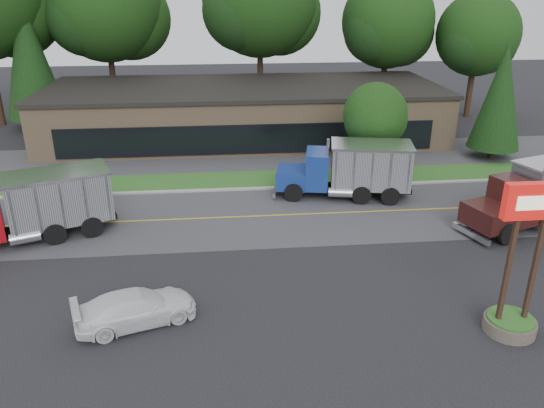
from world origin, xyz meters
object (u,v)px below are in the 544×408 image
(dump_truck_red, at_px, (34,205))
(dump_truck_blue, at_px, (352,168))
(bilo_sign, at_px, (518,284))
(rally_car, at_px, (136,308))
(dump_truck_maroon, at_px, (543,192))

(dump_truck_red, relative_size, dump_truck_blue, 1.07)
(bilo_sign, distance_m, rally_car, 14.20)
(dump_truck_maroon, bearing_deg, dump_truck_blue, -46.53)
(bilo_sign, relative_size, dump_truck_maroon, 0.69)
(bilo_sign, relative_size, dump_truck_red, 0.67)
(dump_truck_maroon, relative_size, rally_car, 1.89)
(dump_truck_blue, xyz_separation_m, rally_car, (-11.24, -12.04, -1.14))
(bilo_sign, height_order, dump_truck_blue, bilo_sign)
(bilo_sign, xyz_separation_m, dump_truck_red, (-19.98, 9.91, -0.22))
(bilo_sign, distance_m, dump_truck_red, 22.31)
(bilo_sign, height_order, dump_truck_maroon, bilo_sign)
(dump_truck_blue, bearing_deg, bilo_sign, 112.51)
(bilo_sign, bearing_deg, rally_car, 172.22)
(bilo_sign, bearing_deg, dump_truck_blue, 101.22)
(dump_truck_red, relative_size, rally_car, 1.94)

